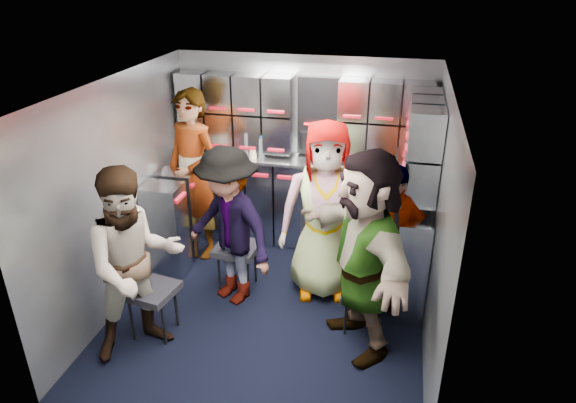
% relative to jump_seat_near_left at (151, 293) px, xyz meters
% --- Properties ---
extents(floor, '(3.00, 3.00, 0.00)m').
position_rel_jump_seat_near_left_xyz_m(floor, '(0.90, 0.56, -0.42)').
color(floor, black).
rests_on(floor, ground).
extents(wall_back, '(2.80, 0.04, 2.10)m').
position_rel_jump_seat_near_left_xyz_m(wall_back, '(0.90, 2.06, 0.63)').
color(wall_back, gray).
rests_on(wall_back, ground).
extents(wall_left, '(0.04, 3.00, 2.10)m').
position_rel_jump_seat_near_left_xyz_m(wall_left, '(-0.50, 0.56, 0.63)').
color(wall_left, gray).
rests_on(wall_left, ground).
extents(wall_right, '(0.04, 3.00, 2.10)m').
position_rel_jump_seat_near_left_xyz_m(wall_right, '(2.30, 0.56, 0.63)').
color(wall_right, gray).
rests_on(wall_right, ground).
extents(ceiling, '(2.80, 3.00, 0.02)m').
position_rel_jump_seat_near_left_xyz_m(ceiling, '(0.90, 0.56, 1.68)').
color(ceiling, silver).
rests_on(ceiling, wall_back).
extents(cart_bank_back, '(2.68, 0.38, 0.99)m').
position_rel_jump_seat_near_left_xyz_m(cart_bank_back, '(0.90, 1.85, 0.08)').
color(cart_bank_back, '#A4A9B4').
rests_on(cart_bank_back, ground).
extents(cart_bank_left, '(0.38, 0.76, 0.99)m').
position_rel_jump_seat_near_left_xyz_m(cart_bank_left, '(-0.29, 1.12, 0.08)').
color(cart_bank_left, '#A4A9B4').
rests_on(cart_bank_left, ground).
extents(counter, '(2.68, 0.42, 0.03)m').
position_rel_jump_seat_near_left_xyz_m(counter, '(0.90, 1.85, 0.60)').
color(counter, '#B4B6BB').
rests_on(counter, cart_bank_back).
extents(locker_bank_back, '(2.68, 0.28, 0.82)m').
position_rel_jump_seat_near_left_xyz_m(locker_bank_back, '(0.90, 1.91, 1.07)').
color(locker_bank_back, '#A4A9B4').
rests_on(locker_bank_back, wall_back).
extents(locker_bank_right, '(0.28, 1.00, 0.82)m').
position_rel_jump_seat_near_left_xyz_m(locker_bank_right, '(2.15, 1.26, 1.07)').
color(locker_bank_right, '#A4A9B4').
rests_on(locker_bank_right, wall_right).
extents(right_cabinet, '(0.28, 1.20, 1.00)m').
position_rel_jump_seat_near_left_xyz_m(right_cabinet, '(2.15, 1.16, 0.08)').
color(right_cabinet, '#A4A9B4').
rests_on(right_cabinet, ground).
extents(coffee_niche, '(0.46, 0.16, 0.84)m').
position_rel_jump_seat_near_left_xyz_m(coffee_niche, '(1.08, 1.97, 1.05)').
color(coffee_niche, black).
rests_on(coffee_niche, wall_back).
extents(red_latch_strip, '(2.60, 0.02, 0.03)m').
position_rel_jump_seat_near_left_xyz_m(red_latch_strip, '(0.90, 1.65, 0.46)').
color(red_latch_strip, '#B20F20').
rests_on(red_latch_strip, cart_bank_back).
extents(jump_seat_near_left, '(0.46, 0.44, 0.47)m').
position_rel_jump_seat_near_left_xyz_m(jump_seat_near_left, '(0.00, 0.00, 0.00)').
color(jump_seat_near_left, black).
rests_on(jump_seat_near_left, ground).
extents(jump_seat_mid_left, '(0.41, 0.39, 0.47)m').
position_rel_jump_seat_near_left_xyz_m(jump_seat_mid_left, '(0.49, 0.83, -0.00)').
color(jump_seat_mid_left, black).
rests_on(jump_seat_mid_left, ground).
extents(jump_seat_center, '(0.52, 0.50, 0.48)m').
position_rel_jump_seat_near_left_xyz_m(jump_seat_center, '(1.33, 1.15, 0.00)').
color(jump_seat_center, black).
rests_on(jump_seat_center, ground).
extents(jump_seat_mid_right, '(0.50, 0.48, 0.47)m').
position_rel_jump_seat_near_left_xyz_m(jump_seat_mid_right, '(1.92, 0.88, -0.01)').
color(jump_seat_mid_right, black).
rests_on(jump_seat_mid_right, ground).
extents(jump_seat_near_right, '(0.35, 0.33, 0.40)m').
position_rel_jump_seat_near_left_xyz_m(jump_seat_near_right, '(1.75, 0.45, -0.06)').
color(jump_seat_near_right, black).
rests_on(jump_seat_near_right, ground).
extents(attendant_standing, '(0.78, 0.65, 1.84)m').
position_rel_jump_seat_near_left_xyz_m(attendant_standing, '(-0.15, 1.40, 0.50)').
color(attendant_standing, black).
rests_on(attendant_standing, ground).
extents(attendant_arc_a, '(1.00, 0.99, 1.63)m').
position_rel_jump_seat_near_left_xyz_m(attendant_arc_a, '(0.00, -0.18, 0.40)').
color(attendant_arc_a, black).
rests_on(attendant_arc_a, ground).
extents(attendant_arc_b, '(1.15, 0.97, 1.54)m').
position_rel_jump_seat_near_left_xyz_m(attendant_arc_b, '(0.49, 0.65, 0.35)').
color(attendant_arc_b, black).
rests_on(attendant_arc_b, ground).
extents(attendant_arc_c, '(0.94, 0.71, 1.74)m').
position_rel_jump_seat_near_left_xyz_m(attendant_arc_c, '(1.33, 0.97, 0.45)').
color(attendant_arc_c, black).
rests_on(attendant_arc_c, ground).
extents(attendant_arc_d, '(0.95, 0.69, 1.50)m').
position_rel_jump_seat_near_left_xyz_m(attendant_arc_d, '(1.92, 0.70, 0.33)').
color(attendant_arc_d, black).
rests_on(attendant_arc_d, ground).
extents(attendant_arc_e, '(1.30, 1.66, 1.76)m').
position_rel_jump_seat_near_left_xyz_m(attendant_arc_e, '(1.75, 0.27, 0.46)').
color(attendant_arc_e, black).
rests_on(attendant_arc_e, ground).
extents(bottle_left, '(0.07, 0.07, 0.23)m').
position_rel_jump_seat_near_left_xyz_m(bottle_left, '(0.49, 1.80, 0.72)').
color(bottle_left, white).
rests_on(bottle_left, counter).
extents(bottle_mid, '(0.07, 0.07, 0.27)m').
position_rel_jump_seat_near_left_xyz_m(bottle_mid, '(0.33, 1.80, 0.75)').
color(bottle_mid, white).
rests_on(bottle_mid, counter).
extents(bottle_right, '(0.06, 0.06, 0.24)m').
position_rel_jump_seat_near_left_xyz_m(bottle_right, '(1.27, 1.80, 0.73)').
color(bottle_right, white).
rests_on(bottle_right, counter).
extents(cup_left, '(0.08, 0.08, 0.10)m').
position_rel_jump_seat_near_left_xyz_m(cup_left, '(0.40, 1.79, 0.66)').
color(cup_left, beige).
rests_on(cup_left, counter).
extents(cup_right, '(0.08, 0.08, 0.11)m').
position_rel_jump_seat_near_left_xyz_m(cup_right, '(1.73, 1.79, 0.66)').
color(cup_right, beige).
rests_on(cup_right, counter).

